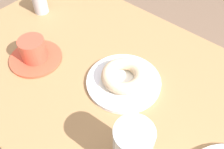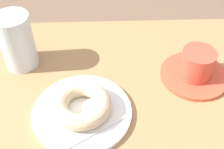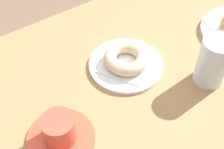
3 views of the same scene
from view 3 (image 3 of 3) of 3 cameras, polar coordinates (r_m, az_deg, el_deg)
The scene contains 6 objects.
table at distance 0.88m, azimuth 2.06°, elevation -2.80°, with size 1.05×0.61×0.71m.
plate_sugar_ring at distance 0.82m, azimuth 2.54°, elevation 1.80°, with size 0.19×0.19×0.01m, color white.
napkin_sugar_ring at distance 0.82m, azimuth 2.55°, elevation 2.12°, with size 0.12×0.12×0.00m, color white.
donut_sugar_ring at distance 0.80m, azimuth 2.60°, elevation 3.00°, with size 0.12×0.12×0.03m, color beige.
water_glass at distance 0.79m, azimuth 17.96°, elevation 2.25°, with size 0.08×0.08×0.13m, color silver.
coffee_cup at distance 0.68m, azimuth -9.54°, elevation -10.27°, with size 0.15×0.15×0.07m.
Camera 3 is at (-0.34, -0.44, 1.31)m, focal length 50.04 mm.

